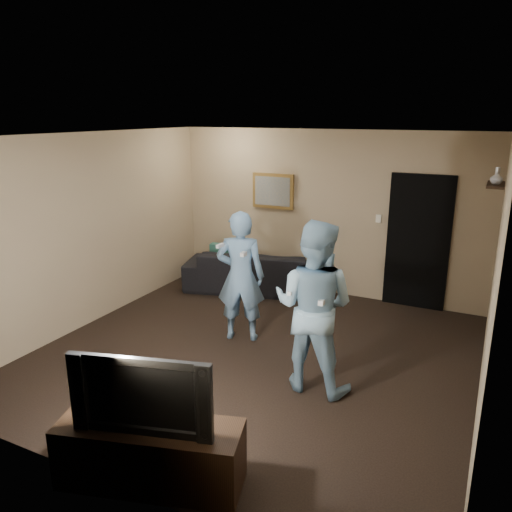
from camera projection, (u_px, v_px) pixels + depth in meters
The scene contains 19 objects.
ground at pixel (255, 354), 6.10m from camera, with size 5.00×5.00×0.00m, color black.
ceiling at pixel (255, 136), 5.38m from camera, with size 5.00×5.00×0.04m, color silver.
wall_back at pixel (325, 213), 7.90m from camera, with size 5.00×0.04×2.60m, color tan.
wall_front at pixel (102, 335), 3.59m from camera, with size 5.00×0.04×2.60m, color tan.
wall_left at pixel (91, 230), 6.80m from camera, with size 0.04×5.00×2.60m, color tan.
wall_right at pixel (494, 283), 4.68m from camera, with size 0.04×5.00×2.60m, color tan.
sofa at pixel (255, 270), 8.24m from camera, with size 2.27×0.89×0.66m, color black.
throw_pillow at pixel (224, 257), 8.45m from camera, with size 0.45×0.14×0.45m, color #1B5149.
painting_frame at pixel (273, 191), 8.17m from camera, with size 0.72×0.05×0.57m, color olive.
painting_canvas at pixel (272, 191), 8.15m from camera, with size 0.62×0.01×0.47m, color slate.
doorway at pixel (418, 242), 7.34m from camera, with size 0.90×0.06×2.00m, color black.
light_switch at pixel (379, 219), 7.51m from camera, with size 0.08×0.02×0.12m, color silver.
wall_shelf at pixel (496, 185), 6.09m from camera, with size 0.20×0.60×0.03m, color black.
shelf_vase at pixel (497, 178), 6.01m from camera, with size 0.15×0.15×0.15m, color #B8B8BD.
shelf_figurine at pixel (497, 175), 6.22m from camera, with size 0.06×0.06×0.18m, color silver.
tv_console at pixel (150, 454), 3.93m from camera, with size 1.46×0.47×0.52m, color black.
television at pixel (146, 389), 3.77m from camera, with size 1.10×0.14×0.63m, color black.
wii_player_left at pixel (241, 276), 6.31m from camera, with size 0.71×0.58×1.69m.
wii_player_right at pixel (313, 306), 5.15m from camera, with size 0.91×0.72×1.83m.
Camera 1 is at (2.45, -4.96, 2.84)m, focal length 35.00 mm.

